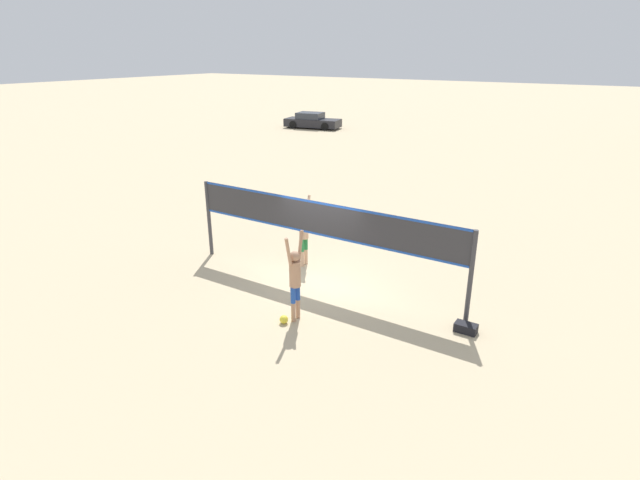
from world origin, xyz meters
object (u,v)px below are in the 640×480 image
Objects in this scene: player_spiker at (295,275)px; volleyball at (284,319)px; player_blocker at (304,230)px; parked_car_mid at (312,121)px; volleyball_net at (320,226)px; gear_bag at (466,328)px.

volleyball is at bearing 155.77° from player_spiker.
parked_car_mid is at bearing -147.40° from player_blocker.
player_blocker reaches higher than volleyball.
volleyball_net reaches higher than player_spiker.
player_spiker is at bearing -68.17° from parked_car_mid.
gear_bag is at bearing 26.95° from volleyball.
player_spiker reaches higher than player_blocker.
volleyball_net is 3.77× the size of player_spiker.
player_blocker is at bearing 167.25° from gear_bag.
player_blocker reaches higher than gear_bag.
player_blocker is at bearing 115.88° from volleyball.
player_spiker is 32.43m from parked_car_mid.
volleyball is 32.62m from parked_car_mid.
player_spiker is 10.70× the size of volleyball.
gear_bag reaches higher than volleyball.
player_blocker is at bearing -67.94° from parked_car_mid.
gear_bag is at bearing -61.17° from parked_car_mid.
player_spiker is 4.25m from gear_bag.
parked_car_mid is (-16.79, 25.35, -1.18)m from volleyball_net.
gear_bag is (3.75, 1.67, -1.09)m from player_spiker.
volleyball_net is 30.43m from parked_car_mid.
volleyball_net reaches higher than gear_bag.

